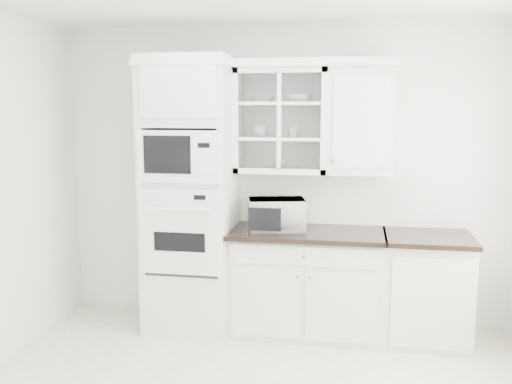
# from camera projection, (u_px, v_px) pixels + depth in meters

# --- Properties ---
(room_shell) EXTENTS (4.00, 3.50, 2.70)m
(room_shell) POSITION_uv_depth(u_px,v_px,m) (254.00, 135.00, 3.83)
(room_shell) COLOR white
(room_shell) RESTS_ON ground
(oven_column) EXTENTS (0.76, 0.68, 2.40)m
(oven_column) POSITION_uv_depth(u_px,v_px,m) (191.00, 195.00, 5.01)
(oven_column) COLOR silver
(oven_column) RESTS_ON ground
(base_cabinet_run) EXTENTS (1.32, 0.67, 0.92)m
(base_cabinet_run) POSITION_uv_depth(u_px,v_px,m) (307.00, 282.00, 4.96)
(base_cabinet_run) COLOR silver
(base_cabinet_run) RESTS_ON ground
(extra_base_cabinet) EXTENTS (0.72, 0.67, 0.92)m
(extra_base_cabinet) POSITION_uv_depth(u_px,v_px,m) (426.00, 288.00, 4.79)
(extra_base_cabinet) COLOR silver
(extra_base_cabinet) RESTS_ON ground
(upper_cabinet_glass) EXTENTS (0.80, 0.33, 0.90)m
(upper_cabinet_glass) POSITION_uv_depth(u_px,v_px,m) (282.00, 121.00, 4.94)
(upper_cabinet_glass) COLOR silver
(upper_cabinet_glass) RESTS_ON room_shell
(upper_cabinet_solid) EXTENTS (0.55, 0.33, 0.90)m
(upper_cabinet_solid) POSITION_uv_depth(u_px,v_px,m) (361.00, 121.00, 4.82)
(upper_cabinet_solid) COLOR silver
(upper_cabinet_solid) RESTS_ON room_shell
(crown_molding) EXTENTS (2.14, 0.38, 0.07)m
(crown_molding) POSITION_uv_depth(u_px,v_px,m) (270.00, 64.00, 4.86)
(crown_molding) COLOR white
(crown_molding) RESTS_ON room_shell
(countertop_microwave) EXTENTS (0.55, 0.49, 0.27)m
(countertop_microwave) POSITION_uv_depth(u_px,v_px,m) (276.00, 214.00, 4.89)
(countertop_microwave) COLOR white
(countertop_microwave) RESTS_ON base_cabinet_run
(bowl_a) EXTENTS (0.21, 0.21, 0.05)m
(bowl_a) POSITION_uv_depth(u_px,v_px,m) (263.00, 99.00, 4.92)
(bowl_a) COLOR white
(bowl_a) RESTS_ON upper_cabinet_glass
(bowl_b) EXTENTS (0.22, 0.22, 0.07)m
(bowl_b) POSITION_uv_depth(u_px,v_px,m) (299.00, 98.00, 4.89)
(bowl_b) COLOR white
(bowl_b) RESTS_ON upper_cabinet_glass
(cup_a) EXTENTS (0.15, 0.15, 0.10)m
(cup_a) POSITION_uv_depth(u_px,v_px,m) (260.00, 131.00, 4.98)
(cup_a) COLOR white
(cup_a) RESTS_ON upper_cabinet_glass
(cup_b) EXTENTS (0.11, 0.11, 0.09)m
(cup_b) POSITION_uv_depth(u_px,v_px,m) (293.00, 132.00, 4.95)
(cup_b) COLOR white
(cup_b) RESTS_ON upper_cabinet_glass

